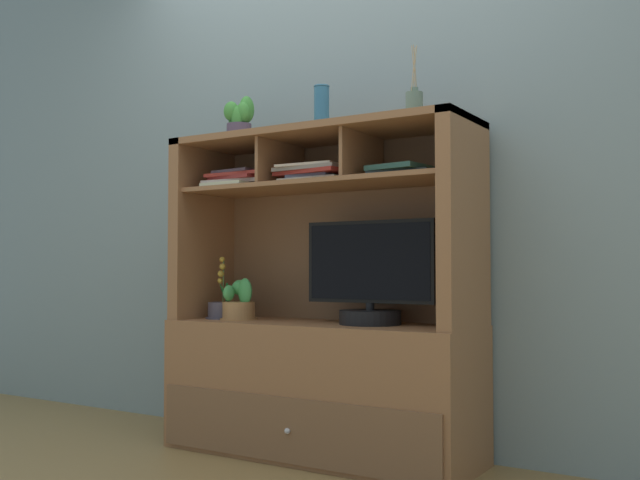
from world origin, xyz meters
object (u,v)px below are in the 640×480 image
Objects in this scene: media_console at (321,351)px; potted_orchid at (223,309)px; ceramic_vase at (322,108)px; potted_fern at (239,305)px; tv_monitor at (370,282)px; magazine_stack_right at (318,174)px; potted_succulent at (239,120)px; magazine_stack_centre at (242,180)px; diffuser_bottle at (414,105)px; magazine_stack_left at (404,172)px.

potted_orchid is (-0.51, -0.03, 0.17)m from media_console.
potted_fern is at bearing -172.25° from ceramic_vase.
tv_monitor is 2.04× the size of potted_orchid.
tv_monitor is at bearing 5.44° from magazine_stack_right.
media_console is 0.38m from tv_monitor.
media_console is 1.14m from potted_succulent.
potted_succulent is (-0.45, -0.01, 1.05)m from media_console.
magazine_stack_right is 1.67× the size of potted_succulent.
potted_succulent is (-0.04, 0.03, 0.29)m from magazine_stack_centre.
ceramic_vase reaches higher than media_console.
media_console is 4.03× the size of magazine_stack_centre.
tv_monitor is 1.69× the size of magazine_stack_centre.
tv_monitor is at bearing 4.98° from potted_fern.
potted_fern is (-0.41, -0.05, 0.19)m from media_console.
potted_orchid is at bearing 175.68° from magazine_stack_centre.
ceramic_vase is at bearing 4.46° from potted_orchid.
potted_fern is at bearing -175.02° from tv_monitor.
diffuser_bottle is at bearing 0.47° from potted_succulent.
magazine_stack_right is (0.51, 0.02, 0.60)m from potted_orchid.
diffuser_bottle is 1.50× the size of ceramic_vase.
potted_fern is at bearing -134.51° from magazine_stack_centre.
magazine_stack_right is at bearing 3.74° from magazine_stack_centre.
diffuser_bottle is at bearing 1.79° from magazine_stack_right.
magazine_stack_centre is at bearing -173.13° from ceramic_vase.
media_console reaches higher than magazine_stack_right.
magazine_stack_right is 1.16× the size of diffuser_bottle.
media_console is 0.84m from magazine_stack_left.
potted_fern is 0.86m from potted_succulent.
magazine_stack_right is at bearing -107.37° from media_console.
potted_succulent is 0.45m from ceramic_vase.
potted_orchid is at bearing -177.70° from magazine_stack_left.
media_console is 0.86m from magazine_stack_centre.
diffuser_bottle is at bearing 3.17° from potted_fern.
media_console is 4.03× the size of magazine_stack_left.
media_console is 0.76m from magazine_stack_right.
tv_monitor is at bearing 1.61° from media_console.
potted_fern is 0.53× the size of magazine_stack_right.
potted_succulent is at bearing 142.98° from magazine_stack_centre.
potted_orchid reaches higher than potted_fern.
tv_monitor is 3.10× the size of potted_fern.
media_console is 2.39× the size of tv_monitor.
tv_monitor is (0.24, 0.01, 0.30)m from media_console.
potted_succulent is (0.07, 0.02, 0.88)m from potted_orchid.
potted_orchid is 0.11m from potted_fern.
magazine_stack_centre is at bearing -4.32° from potted_orchid.
magazine_stack_left is at bearing 0.82° from potted_succulent.
magazine_stack_centre reaches higher than potted_fern.
magazine_stack_right is 0.29m from ceramic_vase.
potted_succulent is at bearing -179.18° from magazine_stack_left.
media_console reaches higher than magazine_stack_left.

